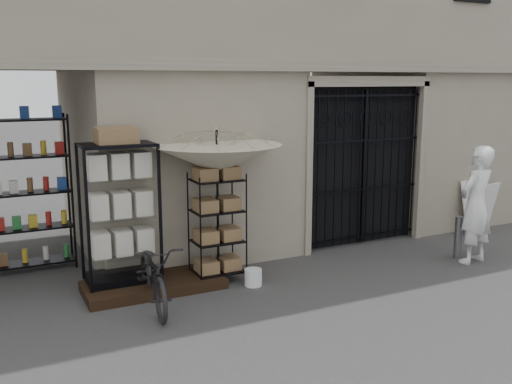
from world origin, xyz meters
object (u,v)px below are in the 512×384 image
shopkeeper (471,262)px  easel_sign (478,207)px  wire_rack (217,229)px  steel_bollard (458,237)px  white_bucket (253,277)px  display_cabinet (120,220)px  market_umbrella (217,151)px  bicycle (155,306)px

shopkeeper → easel_sign: size_ratio=1.90×
wire_rack → easel_sign: size_ratio=1.61×
steel_bollard → white_bucket: bearing=174.9°
wire_rack → steel_bollard: 4.26m
steel_bollard → wire_rack: bearing=169.5°
display_cabinet → steel_bollard: size_ratio=3.00×
wire_rack → market_umbrella: market_umbrella is taller
shopkeeper → easel_sign: bearing=-151.1°
display_cabinet → bicycle: (0.24, -0.78, -1.05)m
bicycle → shopkeeper: 5.38m
market_umbrella → display_cabinet: bearing=173.7°
market_umbrella → shopkeeper: size_ratio=1.40×
market_umbrella → white_bucket: market_umbrella is taller
steel_bollard → easel_sign: bearing=32.8°
steel_bollard → easel_sign: easel_sign is taller
shopkeeper → bicycle: bearing=-17.2°
display_cabinet → white_bucket: display_cabinet is taller
market_umbrella → easel_sign: 5.83m
wire_rack → white_bucket: (0.39, -0.44, -0.69)m
steel_bollard → bicycle: bearing=177.5°
display_cabinet → market_umbrella: bearing=-9.6°
wire_rack → shopkeeper: wire_rack is taller
wire_rack → shopkeeper: size_ratio=0.85×
market_umbrella → shopkeeper: market_umbrella is taller
display_cabinet → easel_sign: display_cabinet is taller
white_bucket → steel_bollard: 3.79m
steel_bollard → shopkeeper: size_ratio=0.37×
display_cabinet → bicycle: bearing=-76.3°
white_bucket → easel_sign: (5.29, 0.64, 0.41)m
market_umbrella → white_bucket: 1.96m
bicycle → steel_bollard: bearing=3.5°
wire_rack → steel_bollard: size_ratio=2.31×
wire_rack → market_umbrella: size_ratio=0.60×
white_bucket → steel_bollard: size_ratio=0.36×
white_bucket → bicycle: size_ratio=0.15×
wire_rack → easel_sign: (5.68, 0.21, -0.28)m
bicycle → shopkeeper: bearing=0.4°
market_umbrella → steel_bollard: size_ratio=3.81×
wire_rack → market_umbrella: (0.04, 0.07, 1.17)m
display_cabinet → easel_sign: (7.08, -0.03, -0.52)m
wire_rack → easel_sign: 5.70m
wire_rack → white_bucket: 0.91m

